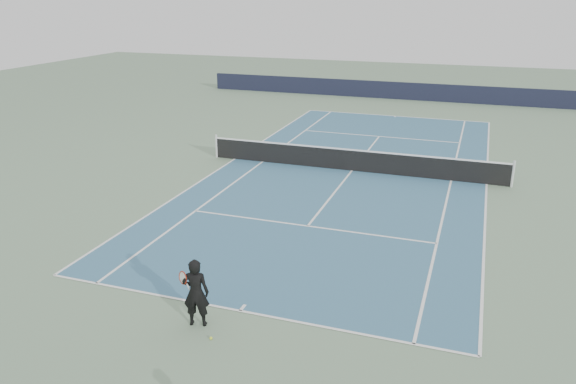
% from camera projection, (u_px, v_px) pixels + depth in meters
% --- Properties ---
extents(ground, '(80.00, 80.00, 0.00)m').
position_uv_depth(ground, '(352.00, 171.00, 24.04)').
color(ground, slate).
extents(court_surface, '(10.97, 23.77, 0.01)m').
position_uv_depth(court_surface, '(352.00, 171.00, 24.04)').
color(court_surface, '#36627F').
rests_on(court_surface, ground).
extents(tennis_net, '(12.90, 0.10, 1.07)m').
position_uv_depth(tennis_net, '(352.00, 160.00, 23.87)').
color(tennis_net, silver).
rests_on(tennis_net, ground).
extents(windscreen_far, '(30.00, 0.25, 1.20)m').
position_uv_depth(windscreen_far, '(409.00, 91.00, 39.75)').
color(windscreen_far, black).
rests_on(windscreen_far, ground).
extents(tennis_player, '(0.81, 0.60, 1.66)m').
position_uv_depth(tennis_player, '(196.00, 293.00, 12.67)').
color(tennis_player, black).
rests_on(tennis_player, ground).
extents(tennis_ball, '(0.07, 0.07, 0.07)m').
position_uv_depth(tennis_ball, '(211.00, 338.00, 12.37)').
color(tennis_ball, '#D5E82F').
rests_on(tennis_ball, ground).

